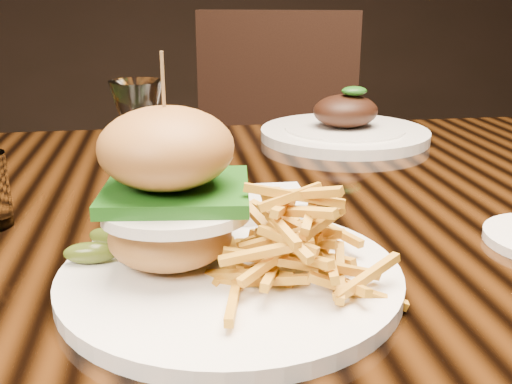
{
  "coord_description": "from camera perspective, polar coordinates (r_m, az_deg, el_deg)",
  "views": [
    {
      "loc": [
        -0.15,
        -0.7,
        1.0
      ],
      "look_at": [
        -0.07,
        -0.14,
        0.81
      ],
      "focal_mm": 42.0,
      "sensor_mm": 36.0,
      "label": 1
    }
  ],
  "objects": [
    {
      "name": "far_dish",
      "position": [
        1.08,
        8.44,
        5.95
      ],
      "size": [
        0.3,
        0.3,
        0.1
      ],
      "rotation": [
        0.0,
        0.0,
        0.1
      ],
      "color": "white",
      "rests_on": "dining_table"
    },
    {
      "name": "wine_glass",
      "position": [
        0.67,
        -11.16,
        6.73
      ],
      "size": [
        0.06,
        0.06,
        0.16
      ],
      "color": "white",
      "rests_on": "dining_table"
    },
    {
      "name": "ramekin",
      "position": [
        0.67,
        1.28,
        -1.67
      ],
      "size": [
        0.1,
        0.1,
        0.04
      ],
      "primitive_type": "cube",
      "rotation": [
        0.0,
        0.0,
        -0.28
      ],
      "color": "white",
      "rests_on": "dining_table"
    },
    {
      "name": "dining_table",
      "position": [
        0.79,
        3.38,
        -6.05
      ],
      "size": [
        1.6,
        0.9,
        0.75
      ],
      "color": "black",
      "rests_on": "ground"
    },
    {
      "name": "burger_plate",
      "position": [
        0.53,
        -2.96,
        -3.37
      ],
      "size": [
        0.31,
        0.31,
        0.2
      ],
      "rotation": [
        0.0,
        0.0,
        -0.32
      ],
      "color": "white",
      "rests_on": "dining_table"
    },
    {
      "name": "chair_far",
      "position": [
        1.68,
        1.51,
        2.6
      ],
      "size": [
        0.58,
        0.58,
        0.95
      ],
      "rotation": [
        0.0,
        0.0,
        -0.3
      ],
      "color": "black",
      "rests_on": "ground"
    }
  ]
}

